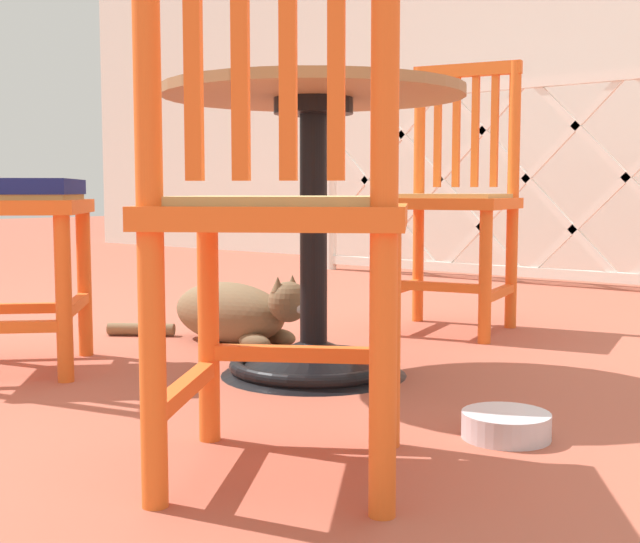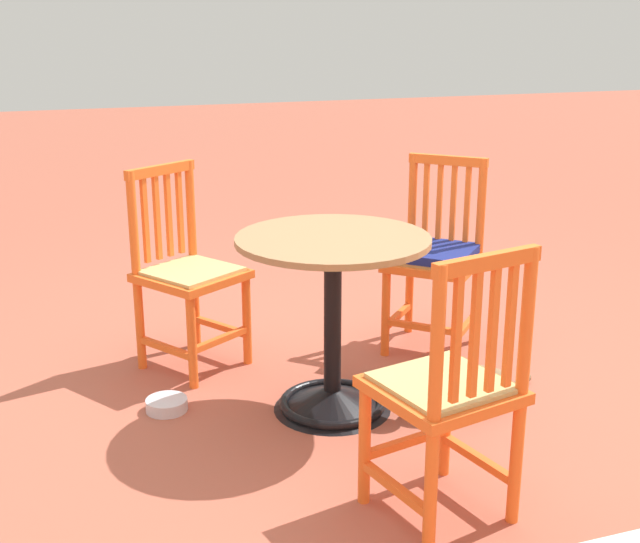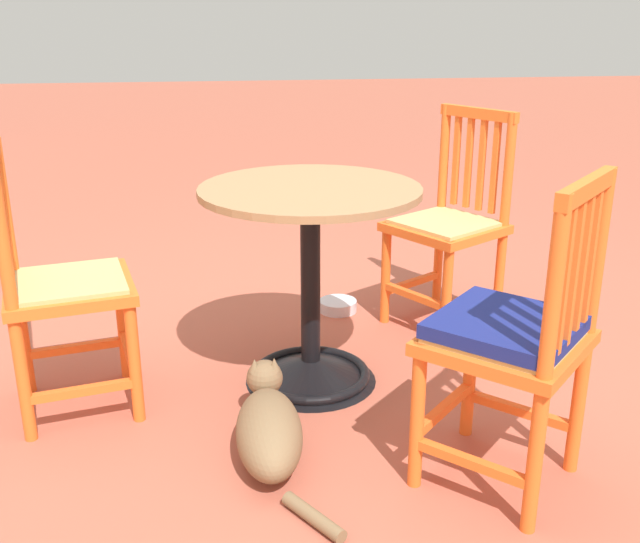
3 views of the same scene
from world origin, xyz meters
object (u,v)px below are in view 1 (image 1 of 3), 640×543
object	(u,v)px
pet_water_bowl	(506,425)
orange_chair_by_planter	(453,203)
orange_chair_near_fence	(281,215)
tabby_cat	(237,314)
cafe_table	(314,265)

from	to	relation	value
pet_water_bowl	orange_chair_by_planter	bearing A→B (deg)	124.77
pet_water_bowl	orange_chair_near_fence	bearing A→B (deg)	-112.53
orange_chair_near_fence	tabby_cat	distance (m)	1.29
cafe_table	tabby_cat	size ratio (longest dim) A/B	1.04
orange_chair_near_fence	tabby_cat	bearing A→B (deg)	137.85
tabby_cat	pet_water_bowl	world-z (taller)	tabby_cat
cafe_table	orange_chair_near_fence	bearing A→B (deg)	-54.50
orange_chair_near_fence	orange_chair_by_planter	bearing A→B (deg)	109.97
orange_chair_near_fence	cafe_table	bearing A→B (deg)	125.50
orange_chair_near_fence	pet_water_bowl	bearing A→B (deg)	67.47
cafe_table	pet_water_bowl	distance (m)	0.72
orange_chair_by_planter	pet_water_bowl	world-z (taller)	orange_chair_by_planter
tabby_cat	cafe_table	bearing A→B (deg)	-22.10
orange_chair_by_planter	tabby_cat	xyz separation A→B (m)	(-0.38, -0.65, -0.34)
orange_chair_near_fence	tabby_cat	size ratio (longest dim) A/B	1.25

